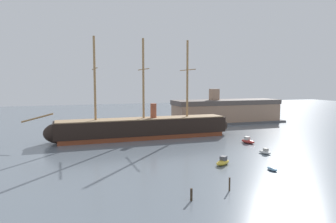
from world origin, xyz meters
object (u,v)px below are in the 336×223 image
mooring_piling_nearest (191,195)px  mooring_piling_left_pair (229,184)px  motorboat_mid_right (265,152)px  motorboat_alongside_stern (248,141)px  sailboat_distant_centre (160,131)px  tall_ship (144,128)px  dinghy_foreground_right (272,169)px  motorboat_near_centre (223,162)px  dockside_warehouse_right (226,111)px

mooring_piling_nearest → mooring_piling_left_pair: (7.28, 1.88, 0.15)m
motorboat_mid_right → mooring_piling_left_pair: size_ratio=1.68×
motorboat_alongside_stern → sailboat_distant_centre: bearing=125.2°
tall_ship → dinghy_foreground_right: tall_ship is taller
dinghy_foreground_right → mooring_piling_nearest: (-20.75, -9.00, 0.59)m
mooring_piling_nearest → motorboat_near_centre: bearing=48.8°
dinghy_foreground_right → motorboat_mid_right: bearing=59.2°
motorboat_alongside_stern → mooring_piling_nearest: bearing=-133.2°
tall_ship → dockside_warehouse_right: size_ratio=1.27×
sailboat_distant_centre → dockside_warehouse_right: 36.80m
mooring_piling_left_pair → dockside_warehouse_right: 81.74m
motorboat_mid_right → sailboat_distant_centre: sailboat_distant_centre is taller
dinghy_foreground_right → sailboat_distant_centre: 49.98m
motorboat_near_centre → motorboat_alongside_stern: motorboat_alongside_stern is taller
dinghy_foreground_right → motorboat_near_centre: (-6.96, 6.74, 0.30)m
motorboat_alongside_stern → mooring_piling_left_pair: bearing=-127.4°
dinghy_foreground_right → motorboat_mid_right: (7.19, 12.07, 0.17)m
motorboat_mid_right → sailboat_distant_centre: size_ratio=0.69×
dinghy_foreground_right → motorboat_mid_right: motorboat_mid_right is taller
motorboat_near_centre → mooring_piling_left_pair: (-6.51, -13.85, 0.44)m
motorboat_near_centre → dinghy_foreground_right: bearing=-44.1°
dockside_warehouse_right → mooring_piling_nearest: bearing=-122.8°
motorboat_alongside_stern → tall_ship: bearing=146.8°
motorboat_near_centre → mooring_piling_nearest: bearing=-131.2°
motorboat_mid_right → dockside_warehouse_right: (19.17, 52.10, 4.26)m
motorboat_alongside_stern → dinghy_foreground_right: bearing=-113.5°
tall_ship → motorboat_near_centre: bearing=-77.2°
mooring_piling_left_pair → dinghy_foreground_right: bearing=27.8°
motorboat_near_centre → sailboat_distant_centre: (-0.15, 42.74, -0.18)m
motorboat_near_centre → motorboat_mid_right: size_ratio=1.26×
motorboat_mid_right → dockside_warehouse_right: 55.68m
dockside_warehouse_right → mooring_piling_left_pair: bearing=-119.2°
dinghy_foreground_right → motorboat_near_centre: 9.69m
dinghy_foreground_right → motorboat_mid_right: size_ratio=0.76×
dinghy_foreground_right → sailboat_distant_centre: size_ratio=0.52×
motorboat_mid_right → mooring_piling_left_pair: 28.20m
tall_ship → motorboat_alongside_stern: bearing=-33.2°
dinghy_foreground_right → mooring_piling_left_pair: 15.25m
dinghy_foreground_right → motorboat_alongside_stern: size_ratio=0.58×
dinghy_foreground_right → mooring_piling_nearest: 22.62m
mooring_piling_nearest → dockside_warehouse_right: dockside_warehouse_right is taller
tall_ship → mooring_piling_nearest: bearing=-96.8°
sailboat_distant_centre → dockside_warehouse_right: size_ratio=0.11×
tall_ship → motorboat_alongside_stern: size_ratio=13.24×
motorboat_near_centre → motorboat_mid_right: (14.15, 5.33, -0.13)m
motorboat_alongside_stern → mooring_piling_left_pair: size_ratio=2.20×
dockside_warehouse_right → motorboat_near_centre: bearing=-120.1°
mooring_piling_nearest → dockside_warehouse_right: size_ratio=0.04×
tall_ship → sailboat_distant_centre: bearing=47.8°
motorboat_alongside_stern → dockside_warehouse_right: 42.97m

